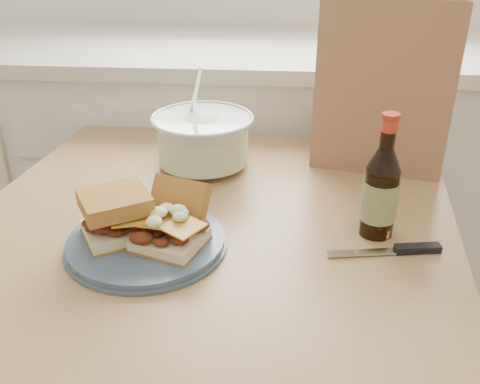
# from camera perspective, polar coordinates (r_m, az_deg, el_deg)

# --- Properties ---
(cabinet_run) EXTENTS (2.50, 0.64, 0.94)m
(cabinet_run) POSITION_cam_1_polar(r_m,az_deg,el_deg) (1.86, 4.56, 1.22)
(cabinet_run) COLOR white
(cabinet_run) RESTS_ON ground
(dining_table) EXTENTS (1.03, 1.03, 0.77)m
(dining_table) POSITION_cam_1_polar(r_m,az_deg,el_deg) (1.08, -3.31, -8.46)
(dining_table) COLOR #AA7D50
(dining_table) RESTS_ON ground
(plate) EXTENTS (0.27, 0.27, 0.02)m
(plate) POSITION_cam_1_polar(r_m,az_deg,el_deg) (0.96, -9.94, -5.25)
(plate) COLOR #3F5267
(plate) RESTS_ON dining_table
(sandwich_left) EXTENTS (0.15, 0.14, 0.08)m
(sandwich_left) POSITION_cam_1_polar(r_m,az_deg,el_deg) (0.95, -13.05, -2.38)
(sandwich_left) COLOR beige
(sandwich_left) RESTS_ON plate
(sandwich_right) EXTENTS (0.14, 0.18, 0.09)m
(sandwich_right) POSITION_cam_1_polar(r_m,az_deg,el_deg) (0.93, -7.21, -3.24)
(sandwich_right) COLOR beige
(sandwich_right) RESTS_ON plate
(coleslaw_bowl) EXTENTS (0.23, 0.23, 0.23)m
(coleslaw_bowl) POSITION_cam_1_polar(r_m,az_deg,el_deg) (1.22, -3.97, 5.36)
(coleslaw_bowl) COLOR silver
(coleslaw_bowl) RESTS_ON dining_table
(beer_bottle) EXTENTS (0.06, 0.06, 0.23)m
(beer_bottle) POSITION_cam_1_polar(r_m,az_deg,el_deg) (0.97, 14.77, 0.10)
(beer_bottle) COLOR black
(beer_bottle) RESTS_ON dining_table
(knife) EXTENTS (0.20, 0.05, 0.01)m
(knife) POSITION_cam_1_polar(r_m,az_deg,el_deg) (0.97, 17.04, -5.89)
(knife) COLOR silver
(knife) RESTS_ON dining_table
(paper_bag) EXTENTS (0.32, 0.24, 0.38)m
(paper_bag) POSITION_cam_1_polar(r_m,az_deg,el_deg) (1.26, 15.20, 11.32)
(paper_bag) COLOR #976749
(paper_bag) RESTS_ON dining_table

